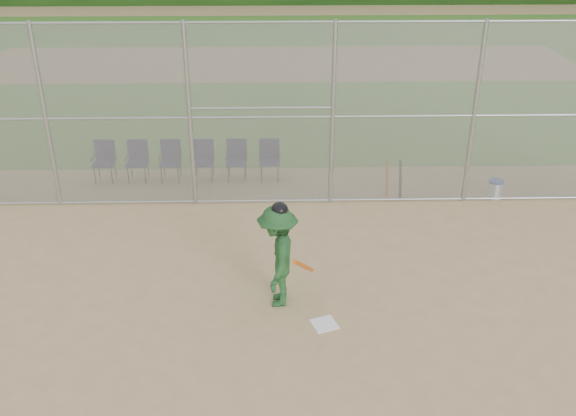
{
  "coord_description": "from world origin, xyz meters",
  "views": [
    {
      "loc": [
        -0.25,
        -7.92,
        6.26
      ],
      "look_at": [
        0.0,
        2.5,
        1.1
      ],
      "focal_mm": 40.0,
      "sensor_mm": 36.0,
      "label": 1
    }
  ],
  "objects_px": {
    "chair_0": "(104,162)",
    "home_plate": "(324,324)",
    "water_cooler": "(495,189)",
    "batter_at_plate": "(278,256)"
  },
  "relations": [
    {
      "from": "home_plate",
      "to": "chair_0",
      "type": "bearing_deg",
      "value": 129.63
    },
    {
      "from": "home_plate",
      "to": "water_cooler",
      "type": "height_order",
      "value": "water_cooler"
    },
    {
      "from": "chair_0",
      "to": "home_plate",
      "type": "bearing_deg",
      "value": -50.37
    },
    {
      "from": "water_cooler",
      "to": "home_plate",
      "type": "bearing_deg",
      "value": -132.02
    },
    {
      "from": "water_cooler",
      "to": "chair_0",
      "type": "xyz_separation_m",
      "value": [
        -9.05,
        1.14,
        0.26
      ]
    },
    {
      "from": "water_cooler",
      "to": "chair_0",
      "type": "height_order",
      "value": "chair_0"
    },
    {
      "from": "batter_at_plate",
      "to": "chair_0",
      "type": "height_order",
      "value": "batter_at_plate"
    },
    {
      "from": "home_plate",
      "to": "batter_at_plate",
      "type": "distance_m",
      "value": 1.33
    },
    {
      "from": "home_plate",
      "to": "water_cooler",
      "type": "xyz_separation_m",
      "value": [
        4.22,
        4.68,
        0.21
      ]
    },
    {
      "from": "batter_at_plate",
      "to": "chair_0",
      "type": "bearing_deg",
      "value": 128.36
    }
  ]
}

